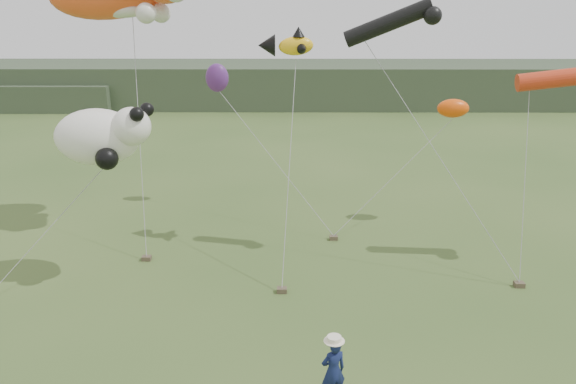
# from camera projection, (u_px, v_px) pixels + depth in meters

# --- Properties ---
(ground) EXTENTS (120.00, 120.00, 0.00)m
(ground) POSITION_uv_depth(u_px,v_px,m) (307.00, 351.00, 15.87)
(ground) COLOR #385123
(ground) RESTS_ON ground
(headland) EXTENTS (90.00, 13.00, 4.00)m
(headland) POSITION_uv_depth(u_px,v_px,m) (266.00, 84.00, 57.80)
(headland) COLOR #2D3D28
(headland) RESTS_ON ground
(festival_attendant) EXTENTS (0.74, 0.61, 1.73)m
(festival_attendant) POSITION_uv_depth(u_px,v_px,m) (333.00, 371.00, 13.58)
(festival_attendant) COLOR #121B44
(festival_attendant) RESTS_ON ground
(sandbag_anchors) EXTENTS (18.31, 5.82, 0.17)m
(sandbag_anchors) POSITION_uv_depth(u_px,v_px,m) (257.00, 272.00, 20.44)
(sandbag_anchors) COLOR brown
(sandbag_anchors) RESTS_ON ground
(fish_kite) EXTENTS (2.12, 1.45, 1.12)m
(fish_kite) POSITION_uv_depth(u_px,v_px,m) (285.00, 45.00, 21.13)
(fish_kite) COLOR yellow
(fish_kite) RESTS_ON ground
(tube_kites) EXTENTS (9.81, 2.31, 3.24)m
(tube_kites) POSITION_uv_depth(u_px,v_px,m) (493.00, 51.00, 19.92)
(tube_kites) COLOR black
(tube_kites) RESTS_ON ground
(panda_kite) EXTENTS (3.38, 2.18, 2.10)m
(panda_kite) POSITION_uv_depth(u_px,v_px,m) (103.00, 136.00, 18.82)
(panda_kite) COLOR white
(panda_kite) RESTS_ON ground
(misc_kites) EXTENTS (11.73, 3.33, 2.07)m
(misc_kites) POSITION_uv_depth(u_px,v_px,m) (320.00, 91.00, 25.40)
(misc_kites) COLOR #F24F09
(misc_kites) RESTS_ON ground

